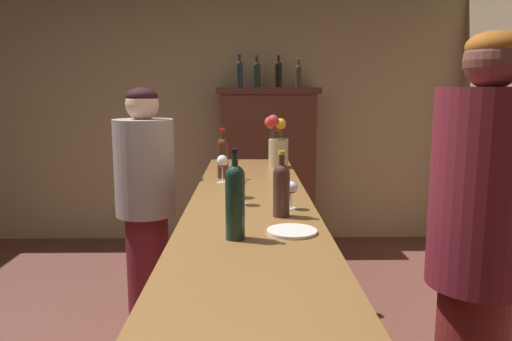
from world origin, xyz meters
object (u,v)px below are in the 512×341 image
(flower_arrangement, at_px, (277,144))
(wine_glass_mid, at_px, (240,183))
(bar_counter, at_px, (251,295))
(display_bottle_midright, at_px, (298,75))
(patron_in_grey, at_px, (146,203))
(bartender, at_px, (478,261))
(wine_bottle_merlot, at_px, (223,156))
(wine_glass_spare, at_px, (291,189))
(wine_bottle_chardonnay, at_px, (235,199))
(display_cabinet, at_px, (268,164))
(wine_glass_front, at_px, (234,175))
(wine_glass_rear, at_px, (222,163))
(cheese_plate, at_px, (292,231))
(wine_bottle_riesling, at_px, (281,188))
(display_bottle_left, at_px, (239,73))
(display_bottle_midleft, at_px, (257,73))
(display_bottle_center, at_px, (278,73))

(flower_arrangement, bearing_deg, wine_glass_mid, -101.75)
(bar_counter, height_order, display_bottle_midright, display_bottle_midright)
(patron_in_grey, height_order, bartender, bartender)
(bar_counter, distance_m, wine_glass_mid, 0.61)
(wine_bottle_merlot, distance_m, wine_glass_spare, 0.89)
(bar_counter, bearing_deg, wine_bottle_chardonnay, -95.21)
(bar_counter, bearing_deg, display_cabinet, 85.67)
(wine_glass_front, xyz_separation_m, wine_glass_mid, (0.03, -0.17, -0.01))
(wine_glass_front, distance_m, wine_glass_rear, 0.40)
(display_bottle_midright, height_order, patron_in_grey, display_bottle_midright)
(display_cabinet, bearing_deg, wine_glass_rear, -100.00)
(wine_glass_mid, xyz_separation_m, cheese_plate, (0.20, -0.48, -0.10))
(wine_bottle_riesling, distance_m, wine_glass_spare, 0.15)
(wine_bottle_merlot, height_order, display_bottle_left, display_bottle_left)
(display_bottle_midleft, bearing_deg, wine_glass_front, -93.70)
(wine_glass_spare, xyz_separation_m, patron_in_grey, (-0.83, 0.81, -0.25))
(bar_counter, height_order, display_bottle_center, display_bottle_center)
(wine_glass_front, distance_m, display_bottle_center, 2.45)
(wine_bottle_merlot, xyz_separation_m, wine_glass_front, (0.09, -0.56, -0.02))
(display_bottle_center, height_order, display_bottle_midright, display_bottle_center)
(cheese_plate, distance_m, display_bottle_midright, 3.09)
(display_bottle_midleft, bearing_deg, wine_bottle_riesling, -88.76)
(wine_glass_rear, relative_size, wine_glass_spare, 1.28)
(bar_counter, xyz_separation_m, display_cabinet, (0.18, 2.42, 0.31))
(wine_glass_front, distance_m, display_bottle_midleft, 2.43)
(display_bottle_left, bearing_deg, flower_arrangement, -78.09)
(bar_counter, xyz_separation_m, display_bottle_center, (0.28, 2.42, 1.20))
(flower_arrangement, bearing_deg, display_cabinet, 90.44)
(wine_glass_spare, height_order, flower_arrangement, flower_arrangement)
(bartender, bearing_deg, wine_bottle_riesling, -22.46)
(wine_glass_mid, bearing_deg, bartender, -38.03)
(display_bottle_left, bearing_deg, wine_bottle_chardonnay, -89.36)
(wine_bottle_riesling, xyz_separation_m, display_bottle_midright, (0.34, 2.75, 0.56))
(display_cabinet, distance_m, flower_arrangement, 1.40)
(patron_in_grey, bearing_deg, display_cabinet, 126.73)
(wine_bottle_merlot, height_order, wine_bottle_riesling, wine_bottle_merlot)
(wine_bottle_merlot, relative_size, display_bottle_midleft, 1.01)
(flower_arrangement, bearing_deg, patron_in_grey, -152.51)
(wine_glass_rear, distance_m, display_bottle_left, 2.05)
(display_cabinet, height_order, wine_glass_rear, display_cabinet)
(wine_glass_spare, distance_m, display_bottle_center, 2.68)
(display_cabinet, distance_m, bartender, 3.24)
(display_bottle_midleft, relative_size, bartender, 0.18)
(wine_bottle_riesling, xyz_separation_m, wine_glass_mid, (-0.18, 0.22, -0.02))
(cheese_plate, bearing_deg, flower_arrangement, 88.63)
(wine_bottle_merlot, height_order, flower_arrangement, flower_arrangement)
(bar_counter, height_order, wine_bottle_chardonnay, wine_bottle_chardonnay)
(display_bottle_midright, bearing_deg, bar_counter, -101.07)
(wine_bottle_riesling, distance_m, cheese_plate, 0.28)
(bar_counter, xyz_separation_m, display_bottle_left, (-0.09, 2.42, 1.20))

